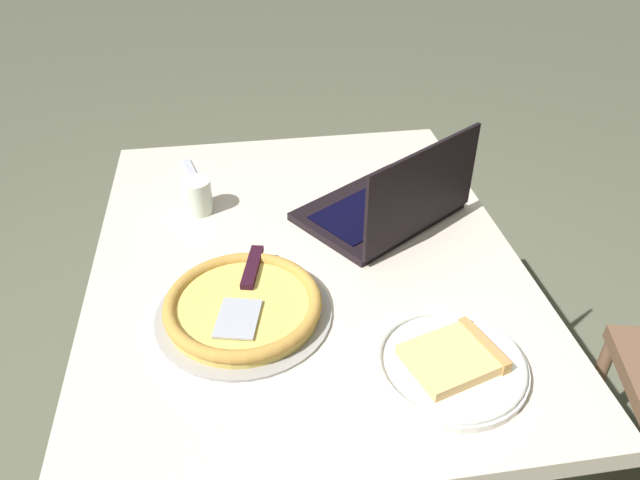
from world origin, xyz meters
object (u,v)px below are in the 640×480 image
Objects in this scene: laptop at (390,204)px; drink_cup at (197,196)px; pizza_tray at (243,306)px; dining_table at (307,290)px; pizza_plate at (451,363)px; table_knife at (198,183)px.

drink_cup is (0.10, 0.42, -0.00)m from laptop.
laptop is 0.42m from pizza_tray.
pizza_tray is (-0.16, 0.13, 0.12)m from dining_table.
pizza_plate is 3.21× the size of drink_cup.
laptop reaches higher than pizza_plate.
laptop is 0.43m from drink_cup.
pizza_plate is 1.18× the size of table_knife.
pizza_tray is 0.48m from table_knife.
laptop is at bearing -52.40° from pizza_tray.
drink_cup reaches higher than pizza_plate.
pizza_plate reaches higher than dining_table.
pizza_tray is at bearing -169.48° from table_knife.
dining_table is at bearing -40.05° from pizza_tray.
table_knife is (0.66, 0.41, -0.01)m from pizza_plate.
drink_cup is at bearing 13.36° from pizza_tray.
dining_table is 0.24m from pizza_tray.
drink_cup reaches higher than pizza_tray.
pizza_plate is at bearing -150.55° from dining_table.
laptop is 0.44m from pizza_plate.
table_knife is (0.48, 0.09, -0.02)m from pizza_tray.
pizza_tray reaches higher than pizza_plate.
laptop is 1.29× the size of pizza_tray.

